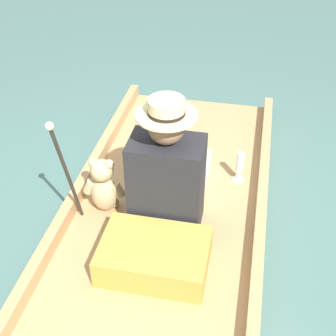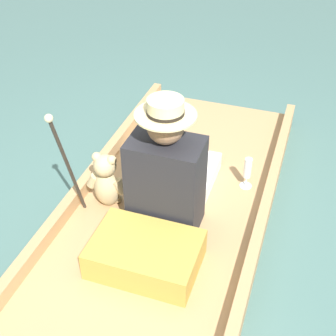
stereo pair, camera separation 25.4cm
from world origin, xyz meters
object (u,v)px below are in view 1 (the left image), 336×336
Objects in this scene: teddy_bear at (104,186)px; wine_glass at (240,164)px; walking_cane at (64,166)px; seated_person at (170,175)px.

teddy_bear is 0.88m from wine_glass.
wine_glass is (0.76, 0.43, -0.04)m from teddy_bear.
walking_cane is (-0.89, -0.64, 0.32)m from wine_glass.
walking_cane is at bearing -144.27° from wine_glass.
seated_person is 0.59m from walking_cane.
wine_glass is 0.28× the size of walking_cane.
seated_person is at bearing 6.53° from teddy_bear.
teddy_bear is 0.37m from walking_cane.
seated_person is 1.05× the size of walking_cane.
walking_cane is (-0.12, -0.20, 0.28)m from teddy_bear.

